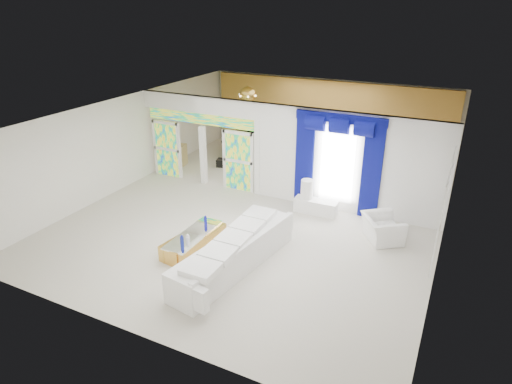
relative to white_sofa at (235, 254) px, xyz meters
The scene contains 22 objects.
floor 3.28m from the white_sofa, 102.80° to the left, with size 12.00×12.00×0.00m, color #B7AF9E.
dividing_wall 4.56m from the white_sofa, 71.15° to the left, with size 5.70×0.18×3.00m, color white.
dividing_header 5.98m from the white_sofa, 130.51° to the left, with size 4.30×0.18×0.55m, color white.
stained_panel_left 6.55m from the white_sofa, 140.08° to the left, with size 0.95×0.04×2.00m, color #994C3F.
stained_panel_right 4.74m from the white_sofa, 117.18° to the left, with size 0.95×0.04×2.00m, color #994C3F.
stained_transom 5.81m from the white_sofa, 130.51° to the left, with size 4.00×0.05×0.35m, color #994C3F.
window_pane 4.38m from the white_sofa, 73.91° to the left, with size 1.00×0.02×2.30m, color white.
blue_drape_left 4.19m from the white_sofa, 87.49° to the left, with size 0.55×0.10×2.80m, color #030C40.
blue_drape_right 4.71m from the white_sofa, 61.75° to the left, with size 0.55×0.10×2.80m, color #030C40.
blue_pelmet 4.88m from the white_sofa, 73.80° to the left, with size 2.60×0.12×0.25m, color #030C40.
wall_mirror 4.89m from the white_sofa, 27.35° to the left, with size 0.04×2.70×1.90m, color white.
gold_curtains 9.18m from the white_sofa, 94.55° to the left, with size 9.70×0.12×2.90m, color #BA7F2C.
white_sofa is the anchor object (origin of this frame).
coffee_table 1.39m from the white_sofa, 167.47° to the left, with size 0.62×1.87×0.42m, color gold.
console_table 3.69m from the white_sofa, 78.27° to the left, with size 1.27×0.40×0.42m, color white.
table_lamp 3.66m from the white_sofa, 82.90° to the left, with size 0.36×0.36×0.58m, color silver.
armchair 4.03m from the white_sofa, 45.36° to the left, with size 1.03×0.90×0.67m, color white.
grand_piano 8.26m from the white_sofa, 115.03° to the left, with size 1.31×1.71×0.87m, color black.
piano_bench 6.85m from the white_sofa, 120.70° to the left, with size 0.90×0.35×0.30m, color black.
tv_console 7.52m from the white_sofa, 135.43° to the left, with size 0.55×0.50×0.80m, color tan.
chandelier 7.59m from the white_sofa, 114.67° to the left, with size 0.60×0.60×0.60m, color gold.
decanters 1.33m from the white_sofa, behind, with size 0.18×1.23×0.21m.
Camera 1 is at (5.05, -10.88, 5.85)m, focal length 30.81 mm.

